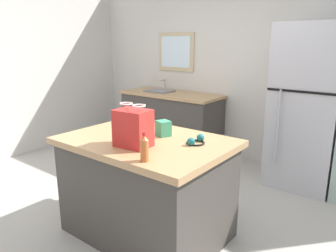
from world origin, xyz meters
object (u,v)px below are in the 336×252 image
at_px(shopping_bag, 133,128).
at_px(bottle, 144,148).
at_px(kitchen_island, 147,187).
at_px(refrigerator, 308,107).
at_px(ear_defenders, 196,141).
at_px(small_box, 163,128).

bearing_deg(shopping_bag, bottle, -33.55).
height_order(kitchen_island, bottle, bottle).
distance_m(refrigerator, ear_defenders, 1.83).
bearing_deg(bottle, refrigerator, 79.64).
relative_size(kitchen_island, shopping_bag, 4.16).
bearing_deg(kitchen_island, refrigerator, 68.48).
bearing_deg(refrigerator, shopping_bag, -108.36).
height_order(small_box, ear_defenders, small_box).
xyz_separation_m(kitchen_island, ear_defenders, (0.40, 0.15, 0.46)).
distance_m(bottle, ear_defenders, 0.55).
bearing_deg(kitchen_island, bottle, -49.25).
bearing_deg(small_box, bottle, -63.05).
distance_m(small_box, ear_defenders, 0.34).
bearing_deg(refrigerator, bottle, -100.36).
bearing_deg(small_box, refrigerator, 68.30).
distance_m(refrigerator, small_box, 1.92).
bearing_deg(bottle, kitchen_island, 130.75).
height_order(kitchen_island, shopping_bag, shopping_bag).
bearing_deg(bottle, ear_defenders, 83.79).
distance_m(kitchen_island, small_box, 0.53).
bearing_deg(refrigerator, ear_defenders, -101.61).
distance_m(kitchen_island, bottle, 0.74).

